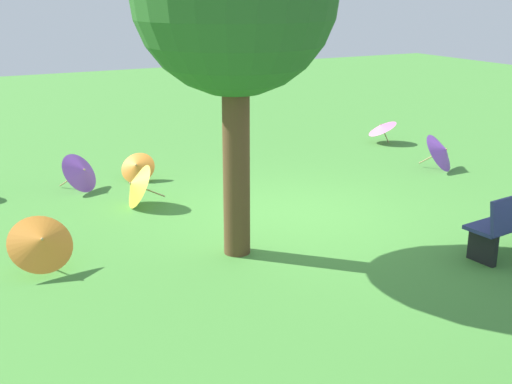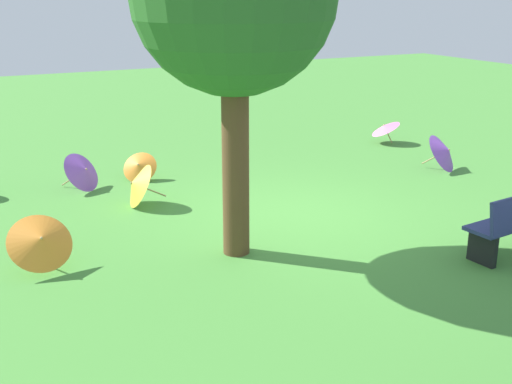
# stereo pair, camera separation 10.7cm
# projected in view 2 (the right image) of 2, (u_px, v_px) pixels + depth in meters

# --- Properties ---
(ground) EXTENTS (40.00, 40.00, 0.00)m
(ground) POSITION_uv_depth(u_px,v_px,m) (285.00, 221.00, 9.70)
(ground) COLOR #478C38
(parasol_purple_0) EXTENTS (1.00, 0.93, 0.76)m
(parasol_purple_0) POSITION_uv_depth(u_px,v_px,m) (445.00, 152.00, 12.31)
(parasol_purple_0) COLOR tan
(parasol_purple_0) RESTS_ON ground
(parasol_pink_2) EXTENTS (0.87, 0.88, 0.58)m
(parasol_pink_2) POSITION_uv_depth(u_px,v_px,m) (385.00, 127.00, 14.52)
(parasol_pink_2) COLOR tan
(parasol_pink_2) RESTS_ON ground
(parasol_orange_2) EXTENTS (0.86, 0.81, 0.76)m
(parasol_orange_2) POSITION_uv_depth(u_px,v_px,m) (41.00, 241.00, 7.82)
(parasol_orange_2) COLOR tan
(parasol_orange_2) RESTS_ON ground
(parasol_purple_1) EXTENTS (0.90, 0.88, 0.70)m
(parasol_purple_1) POSITION_uv_depth(u_px,v_px,m) (84.00, 171.00, 11.11)
(parasol_purple_1) COLOR tan
(parasol_purple_1) RESTS_ON ground
(parasol_yellow_0) EXTENTS (0.76, 0.79, 0.74)m
(parasol_yellow_0) POSITION_uv_depth(u_px,v_px,m) (136.00, 185.00, 10.26)
(parasol_yellow_0) COLOR tan
(parasol_yellow_0) RESTS_ON ground
(parasol_orange_3) EXTENTS (0.81, 0.78, 0.56)m
(parasol_orange_3) POSITION_uv_depth(u_px,v_px,m) (139.00, 166.00, 11.68)
(parasol_orange_3) COLOR tan
(parasol_orange_3) RESTS_ON ground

